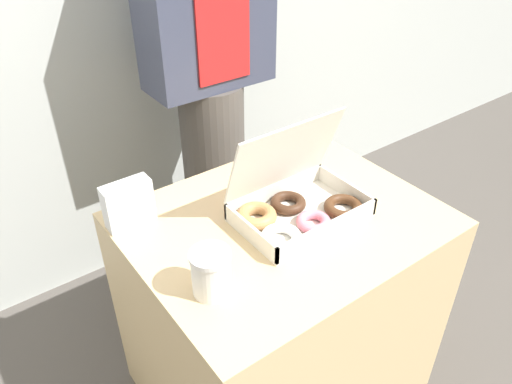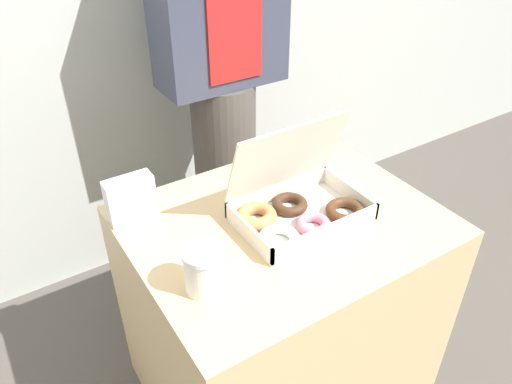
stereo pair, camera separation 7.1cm
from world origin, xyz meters
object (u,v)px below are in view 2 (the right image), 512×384
(napkin_holder, at_px, (131,199))
(coffee_cup, at_px, (204,270))
(person_customer, at_px, (222,73))
(donut_box, at_px, (295,207))

(napkin_holder, bearing_deg, coffee_cup, -83.11)
(napkin_holder, relative_size, person_customer, 0.08)
(coffee_cup, xyz_separation_m, napkin_holder, (-0.04, 0.34, 0.01))
(coffee_cup, relative_size, person_customer, 0.07)
(donut_box, relative_size, coffee_cup, 3.19)
(donut_box, xyz_separation_m, coffee_cup, (-0.32, -0.10, 0.01))
(donut_box, height_order, person_customer, person_customer)
(coffee_cup, height_order, napkin_holder, napkin_holder)
(coffee_cup, height_order, person_customer, person_customer)
(napkin_holder, bearing_deg, person_customer, 38.38)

